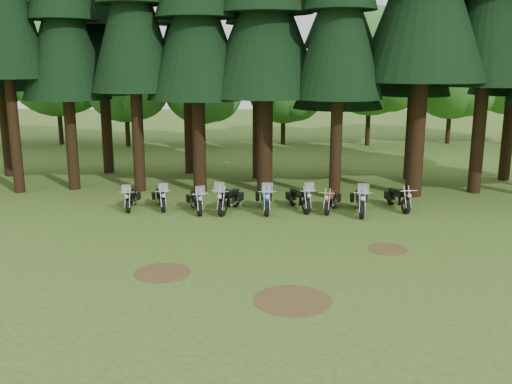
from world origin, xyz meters
TOP-DOWN VIEW (x-y plane):
  - ground at (0.00, 0.00)m, footprint 120.00×120.00m
  - pine_back_1 at (-9.26, 14.35)m, footprint 4.52×4.52m
  - pine_back_2 at (-4.38, 14.40)m, footprint 4.85×4.85m
  - pine_back_4 at (4.04, 13.25)m, footprint 4.94×4.94m
  - decid_1 at (-15.99, 25.76)m, footprint 7.91×7.69m
  - decid_2 at (-10.43, 24.78)m, footprint 6.72×6.53m
  - decid_3 at (-4.71, 25.13)m, footprint 6.12×5.95m
  - decid_4 at (1.58, 26.32)m, footprint 5.93×5.76m
  - decid_5 at (8.29, 25.71)m, footprint 8.45×8.21m
  - decid_6 at (14.85, 27.01)m, footprint 7.06×6.86m
  - dirt_patch_0 at (-3.00, -2.00)m, footprint 1.80×1.80m
  - dirt_patch_1 at (4.50, 0.50)m, footprint 1.40×1.40m
  - dirt_patch_2 at (1.00, -4.00)m, footprint 2.20×2.20m
  - motorcycle_0 at (-5.86, 5.84)m, footprint 0.43×2.10m
  - motorcycle_1 at (-4.55, 5.95)m, footprint 0.93×2.12m
  - motorcycle_2 at (-2.89, 5.41)m, footprint 0.93×2.16m
  - motorcycle_3 at (-1.44, 5.51)m, footprint 1.00×2.43m
  - motorcycle_4 at (0.12, 5.56)m, footprint 0.57×2.44m
  - motorcycle_5 at (1.66, 5.88)m, footprint 1.04×2.28m
  - motorcycle_6 at (3.03, 5.72)m, footprint 0.75×2.10m
  - motorcycle_7 at (4.25, 5.31)m, footprint 0.52×2.51m
  - motorcycle_8 at (6.07, 6.11)m, footprint 0.60×2.24m

SIDE VIEW (x-z plane):
  - ground at x=0.00m, z-range 0.00..0.00m
  - dirt_patch_0 at x=-3.00m, z-range 0.00..0.01m
  - dirt_patch_1 at x=4.50m, z-range 0.00..0.01m
  - dirt_patch_2 at x=1.00m, z-range 0.00..0.01m
  - motorcycle_0 at x=-5.86m, z-range -0.22..1.10m
  - motorcycle_6 at x=3.03m, z-range 0.01..0.89m
  - motorcycle_1 at x=-4.55m, z-range -0.22..1.13m
  - motorcycle_2 at x=-2.89m, z-range -0.23..1.15m
  - motorcycle_8 at x=6.07m, z-range 0.01..0.93m
  - motorcycle_5 at x=1.66m, z-range -0.24..1.22m
  - motorcycle_4 at x=0.12m, z-range -0.25..1.28m
  - motorcycle_3 at x=-1.44m, z-range -0.26..1.29m
  - motorcycle_7 at x=4.25m, z-range -0.26..1.32m
  - decid_4 at x=1.58m, z-range 0.67..8.07m
  - decid_3 at x=-4.71m, z-range 0.69..8.34m
  - decid_2 at x=-10.43m, z-range 0.76..9.15m
  - decid_6 at x=14.85m, z-range 0.79..9.61m
  - decid_1 at x=-15.99m, z-range 0.89..10.77m
  - decid_5 at x=8.29m, z-range 0.95..11.51m
  - pine_back_4 at x=4.04m, z-range 1.36..15.14m
  - pine_back_1 at x=-9.26m, z-range 1.60..17.82m
  - pine_back_2 at x=-4.38m, z-range 1.61..17.91m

